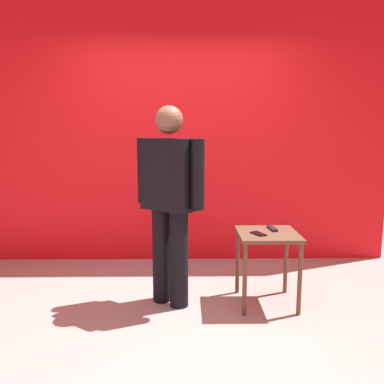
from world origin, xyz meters
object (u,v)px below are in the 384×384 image
tv_remote (272,228)px  standing_person (170,196)px  cell_phone (258,234)px  side_table (267,245)px

tv_remote → standing_person: bearing=178.8°
standing_person → tv_remote: (0.88, 0.08, -0.30)m
tv_remote → cell_phone: bearing=-140.6°
side_table → cell_phone: 0.15m
side_table → tv_remote: (0.06, 0.10, 0.12)m
side_table → cell_phone: (-0.09, -0.06, 0.11)m
side_table → tv_remote: 0.16m
side_table → cell_phone: size_ratio=4.34×
standing_person → tv_remote: standing_person is taller
side_table → tv_remote: size_ratio=3.67×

